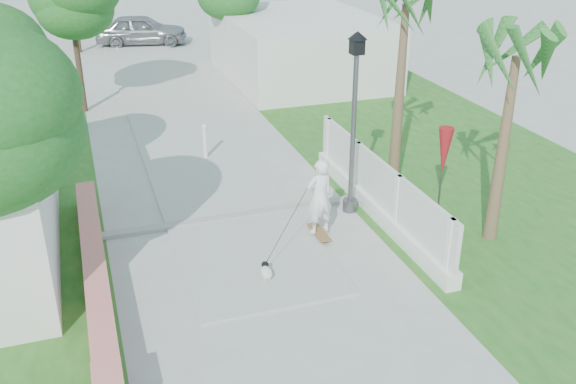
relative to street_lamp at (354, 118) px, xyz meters
name	(u,v)px	position (x,y,z in m)	size (l,w,h in m)	color
ground	(321,379)	(-2.90, -5.50, -2.43)	(90.00, 90.00, 0.00)	#B7B7B2
path_strip	(153,76)	(-2.90, 14.50, -2.40)	(3.20, 36.00, 0.06)	#B7B7B2
curb	(232,217)	(-2.90, 0.50, -2.38)	(6.50, 0.25, 0.10)	#999993
grass_right	(441,156)	(4.10, 2.50, -2.42)	(8.00, 20.00, 0.01)	#26621F
pink_wall	(97,284)	(-6.20, -1.95, -2.11)	(0.45, 8.20, 0.80)	#DF7F72
lattice_fence	(378,196)	(0.50, -0.50, -1.88)	(0.35, 7.00, 1.50)	white
building_right	(300,47)	(3.10, 12.50, -1.13)	(6.00, 8.00, 2.60)	silver
street_lamp	(354,118)	(0.00, 0.00, 0.00)	(0.44, 0.44, 4.44)	#59595E
bollard	(205,141)	(-2.70, 4.50, -1.84)	(0.14, 0.14, 1.09)	white
patio_umbrella	(444,153)	(1.90, -1.00, -0.74)	(0.36, 0.36, 2.30)	#59595E
tree_path_left	(71,3)	(-5.88, 10.48, 1.39)	(3.40, 3.40, 5.23)	#4C3826
palm_far	(405,17)	(1.70, 1.00, 2.06)	(1.80, 1.80, 5.30)	brown
palm_near	(515,68)	(2.50, -2.30, 1.53)	(1.80, 1.80, 4.70)	brown
skateboarder	(294,218)	(-1.97, -1.44, -1.62)	(2.05, 1.71, 1.90)	olive
dog	(266,271)	(-2.89, -2.36, -2.23)	(0.28, 0.52, 0.35)	white
parked_car	(141,30)	(-2.52, 21.22, -1.65)	(1.84, 4.58, 1.56)	#989B9F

